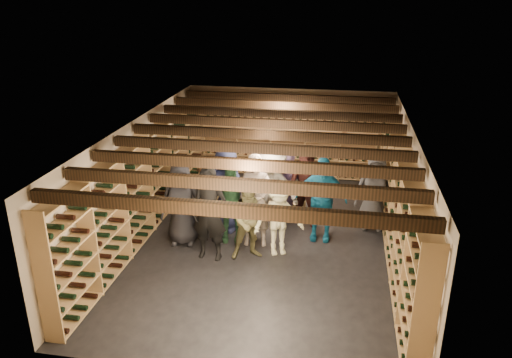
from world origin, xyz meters
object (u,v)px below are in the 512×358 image
at_px(person_1, 209,213).
at_px(person_10, 230,202).
at_px(person_3, 279,218).
at_px(person_12, 374,192).
at_px(crate_stack_left, 222,196).
at_px(crate_loose, 277,207).
at_px(person_11, 284,184).
at_px(person_2, 251,220).
at_px(person_8, 306,188).
at_px(person_9, 270,189).
at_px(person_7, 256,201).
at_px(person_5, 207,190).
at_px(person_0, 182,204).
at_px(person_4, 321,199).
at_px(crate_stack_right, 293,208).
at_px(person_6, 227,189).

height_order(person_1, person_10, person_1).
distance_m(person_3, person_12, 2.38).
bearing_deg(crate_stack_left, crate_loose, 6.39).
bearing_deg(crate_stack_left, person_11, -10.66).
distance_m(person_2, person_8, 1.83).
xyz_separation_m(crate_loose, person_9, (-0.04, -0.92, 0.84)).
bearing_deg(person_2, person_8, 38.39).
bearing_deg(crate_stack_left, person_8, -13.89).
xyz_separation_m(crate_loose, person_10, (-0.76, -1.58, 0.78)).
height_order(person_3, person_7, person_7).
height_order(person_5, person_9, person_9).
height_order(crate_loose, person_8, person_8).
bearing_deg(person_0, person_3, -11.33).
bearing_deg(crate_stack_left, person_4, -24.35).
relative_size(person_1, person_3, 1.21).
relative_size(person_7, person_11, 1.13).
height_order(crate_stack_right, person_6, person_6).
bearing_deg(person_7, person_3, -40.02).
height_order(person_11, person_12, person_11).
xyz_separation_m(person_1, person_3, (1.28, 0.36, -0.16)).
xyz_separation_m(crate_stack_left, person_5, (-0.17, -0.70, 0.43)).
relative_size(person_4, person_8, 1.01).
bearing_deg(person_9, person_3, -78.89).
xyz_separation_m(crate_stack_left, person_3, (1.58, -1.84, 0.43)).
relative_size(crate_stack_left, person_0, 0.39).
height_order(person_3, person_9, person_9).
bearing_deg(person_3, person_6, 121.93).
xyz_separation_m(person_2, person_3, (0.51, 0.23, -0.02)).
bearing_deg(person_2, crate_stack_left, 95.99).
distance_m(person_9, person_11, 0.56).
bearing_deg(person_9, person_6, -177.01).
xyz_separation_m(crate_stack_right, person_4, (0.66, -1.06, 0.73)).
height_order(person_7, person_8, person_7).
bearing_deg(crate_loose, person_1, -112.69).
xyz_separation_m(person_0, person_8, (2.40, 1.23, 0.02)).
height_order(person_6, person_11, person_6).
relative_size(person_0, person_3, 1.12).
height_order(crate_loose, person_5, person_5).
xyz_separation_m(crate_loose, person_1, (-0.98, -2.35, 0.85)).
height_order(person_5, person_8, person_8).
xyz_separation_m(crate_loose, person_12, (2.14, -0.50, 0.76)).
height_order(crate_stack_left, person_6, person_6).
bearing_deg(person_2, person_6, 101.15).
xyz_separation_m(crate_loose, person_6, (-0.95, -1.07, 0.84)).
bearing_deg(person_3, person_2, -177.32).
bearing_deg(crate_loose, person_5, -149.80).
bearing_deg(person_7, person_10, 163.23).
xyz_separation_m(person_4, person_12, (1.09, 0.71, -0.06)).
relative_size(crate_stack_right, person_1, 0.32).
bearing_deg(person_4, person_8, 122.26).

